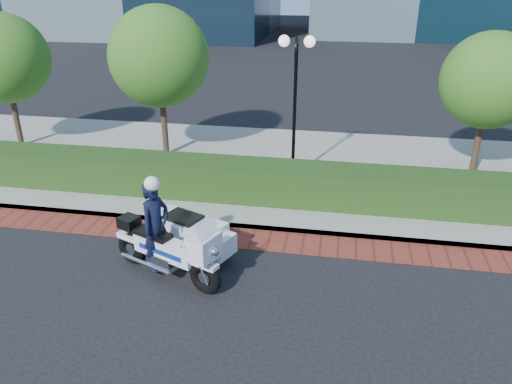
% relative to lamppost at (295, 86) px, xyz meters
% --- Properties ---
extents(ground, '(120.00, 120.00, 0.00)m').
position_rel_lamppost_xyz_m(ground, '(-1.00, -5.20, -2.96)').
color(ground, black).
rests_on(ground, ground).
extents(brick_strip, '(60.00, 1.00, 0.01)m').
position_rel_lamppost_xyz_m(brick_strip, '(-1.00, -3.70, -2.95)').
color(brick_strip, maroon).
rests_on(brick_strip, ground).
extents(sidewalk, '(60.00, 8.00, 0.15)m').
position_rel_lamppost_xyz_m(sidewalk, '(-1.00, 0.80, -2.88)').
color(sidewalk, gray).
rests_on(sidewalk, ground).
extents(hedge_main, '(18.00, 1.20, 1.00)m').
position_rel_lamppost_xyz_m(hedge_main, '(-1.00, -1.60, -2.31)').
color(hedge_main, black).
rests_on(hedge_main, sidewalk).
extents(lamppost, '(1.02, 0.70, 4.21)m').
position_rel_lamppost_xyz_m(lamppost, '(0.00, 0.00, 0.00)').
color(lamppost, black).
rests_on(lamppost, sidewalk).
extents(tree_a, '(3.00, 3.00, 4.58)m').
position_rel_lamppost_xyz_m(tree_a, '(-10.00, 1.30, 0.26)').
color(tree_a, '#332319').
rests_on(tree_a, sidewalk).
extents(tree_b, '(3.20, 3.20, 4.89)m').
position_rel_lamppost_xyz_m(tree_b, '(-4.50, 1.30, 0.48)').
color(tree_b, '#332319').
rests_on(tree_b, sidewalk).
extents(tree_c, '(2.80, 2.80, 4.30)m').
position_rel_lamppost_xyz_m(tree_c, '(5.50, 1.30, 0.09)').
color(tree_c, '#332319').
rests_on(tree_c, sidewalk).
extents(police_motorcycle, '(2.69, 2.51, 2.29)m').
position_rel_lamppost_xyz_m(police_motorcycle, '(-2.02, -5.17, -2.18)').
color(police_motorcycle, black).
rests_on(police_motorcycle, ground).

